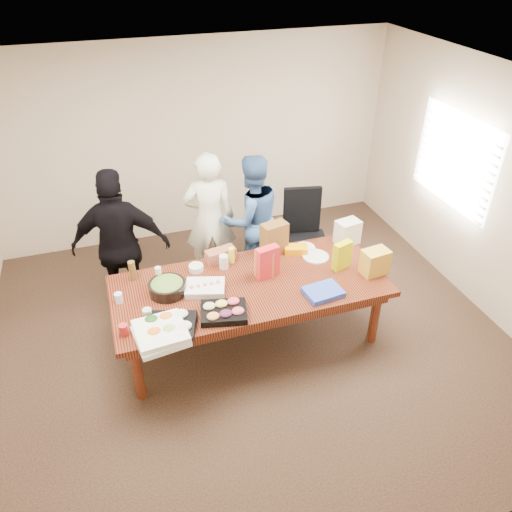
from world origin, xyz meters
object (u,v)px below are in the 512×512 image
object	(u,v)px
conference_table	(250,312)
office_chair	(307,239)
salad_bowl	(167,288)
person_right	(251,219)
person_center	(210,219)
sheet_cake	(205,288)

from	to	relation	value
conference_table	office_chair	distance (m)	1.38
salad_bowl	person_right	bearing A→B (deg)	40.49
office_chair	salad_bowl	bearing A→B (deg)	-145.30
person_right	conference_table	bearing A→B (deg)	63.26
person_center	sheet_cake	size ratio (longest dim) A/B	4.42
office_chair	person_right	distance (m)	0.75
person_center	person_right	distance (m)	0.51
conference_table	person_center	bearing A→B (deg)	95.15
office_chair	sheet_cake	distance (m)	1.74
person_right	sheet_cake	distance (m)	1.40
person_center	salad_bowl	bearing A→B (deg)	67.04
sheet_cake	person_center	bearing A→B (deg)	90.84
office_chair	salad_bowl	world-z (taller)	office_chair
conference_table	office_chair	bearing A→B (deg)	41.04
office_chair	person_center	world-z (taller)	person_center
person_center	salad_bowl	size ratio (longest dim) A/B	4.60
person_right	salad_bowl	world-z (taller)	person_right
person_right	office_chair	bearing A→B (deg)	151.15
person_right	person_center	bearing A→B (deg)	-20.20
person_center	sheet_cake	world-z (taller)	person_center
conference_table	person_center	distance (m)	1.34
office_chair	salad_bowl	size ratio (longest dim) A/B	2.99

